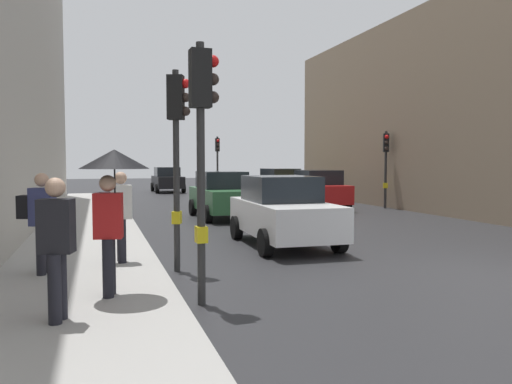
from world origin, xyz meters
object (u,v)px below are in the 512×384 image
Objects in this scene: traffic_light_far_median at (217,155)px; car_yellow_taxi at (279,184)px; traffic_light_near_left at (202,125)px; pedestrian_with_grey_backpack at (40,217)px; car_green_estate at (223,195)px; pedestrian_in_dark_coat at (57,243)px; traffic_light_mid_street at (386,155)px; car_white_compact at (283,211)px; car_red_sedan at (316,190)px; pedestrian_with_umbrella at (113,181)px; traffic_light_near_right at (177,133)px; car_dark_suv at (167,180)px; pedestrian_with_black_backpack at (119,211)px.

traffic_light_far_median reaches higher than car_yellow_taxi.
traffic_light_near_left is 3.59m from pedestrian_with_grey_backpack.
traffic_light_near_left reaches higher than car_green_estate.
pedestrian_with_grey_backpack is at bearing -110.60° from traffic_light_far_median.
pedestrian_in_dark_coat reaches higher than car_green_estate.
car_yellow_taxi is at bearing 114.51° from traffic_light_mid_street.
car_yellow_taxi is 2.44× the size of pedestrian_in_dark_coat.
car_white_compact is 1.00× the size of car_green_estate.
traffic_light_far_median is 2.11× the size of pedestrian_in_dark_coat.
traffic_light_far_median is 24.87m from traffic_light_near_left.
traffic_light_near_left is (-11.08, -12.94, 0.22)m from traffic_light_mid_street.
pedestrian_with_grey_backpack is at bearing -132.12° from car_red_sedan.
car_yellow_taxi is 1.02× the size of car_green_estate.
pedestrian_with_umbrella is 2.33m from pedestrian_with_grey_backpack.
pedestrian_with_umbrella is (-1.26, -2.11, -0.82)m from traffic_light_near_right.
car_green_estate is 2.39× the size of pedestrian_with_grey_backpack.
car_red_sedan is at bearing 165.97° from traffic_light_mid_street.
traffic_light_mid_street reaches higher than car_dark_suv.
traffic_light_near_left is 2.59m from pedestrian_in_dark_coat.
traffic_light_near_left is 11.85m from car_green_estate.
traffic_light_near_left is 1.53m from pedestrian_with_umbrella.
car_green_estate is (-2.79, -12.86, -1.70)m from traffic_light_far_median.
pedestrian_in_dark_coat is (-7.79, -24.93, -1.45)m from traffic_light_far_median.
pedestrian_with_grey_backpack is (-1.17, 1.89, -0.68)m from pedestrian_with_umbrella.
traffic_light_mid_street reaches higher than car_yellow_taxi.
traffic_light_far_median is at bearing 81.77° from car_white_compact.
traffic_light_near_right is at bearing -115.92° from car_yellow_taxi.
traffic_light_near_left is at bearing -122.63° from car_white_compact.
pedestrian_with_grey_backpack is at bearing -120.96° from car_green_estate.
pedestrian_with_grey_backpack is at bearing -121.88° from car_yellow_taxi.
pedestrian_with_grey_backpack is 1.00× the size of pedestrian_in_dark_coat.
pedestrian_with_umbrella is at bearing 167.15° from traffic_light_near_left.
traffic_light_near_left reaches higher than car_dark_suv.
pedestrian_with_grey_backpack reaches higher than car_yellow_taxi.
traffic_light_mid_street is at bearing 45.59° from car_white_compact.
traffic_light_far_median reaches higher than pedestrian_with_umbrella.
car_red_sedan is at bearing 47.88° from pedestrian_with_grey_backpack.
traffic_light_far_median is at bearing 69.40° from pedestrian_with_grey_backpack.
traffic_light_near_left is at bearing -96.45° from car_dark_suv.
pedestrian_with_black_backpack is (-12.17, -10.10, -1.26)m from traffic_light_mid_street.
car_dark_suv is 0.98× the size of car_yellow_taxi.
traffic_light_near_left reaches higher than pedestrian_with_umbrella.
pedestrian_with_umbrella reaches higher than car_red_sedan.
car_dark_suv is 27.13m from pedestrian_with_grey_backpack.
traffic_light_far_median reaches higher than pedestrian_in_dark_coat.
pedestrian_with_grey_backpack reaches higher than car_dark_suv.
car_white_compact is 2.40× the size of pedestrian_in_dark_coat.
traffic_light_far_median is at bearing 101.66° from car_red_sedan.
traffic_light_far_median is 0.87× the size of car_yellow_taxi.
pedestrian_with_umbrella reaches higher than car_green_estate.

